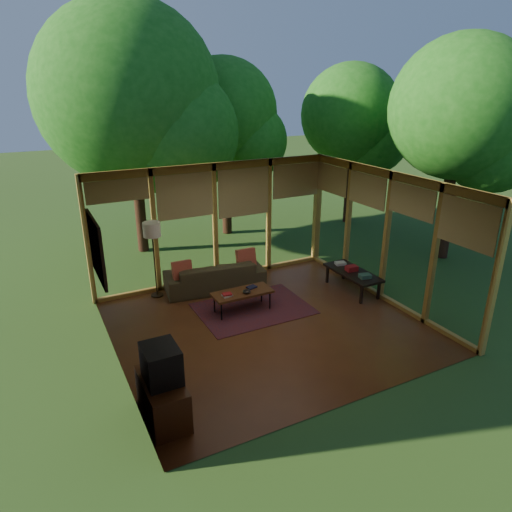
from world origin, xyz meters
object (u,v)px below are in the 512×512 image
television (161,364)px  side_console (353,273)px  media_cabinet (163,399)px  coffee_table (242,293)px  sofa (215,276)px  floor_lamp (152,234)px

television → side_console: television is taller
media_cabinet → side_console: (4.87, 2.09, 0.11)m
television → side_console: 5.30m
television → coffee_table: 3.29m
sofa → media_cabinet: bearing=65.5°
floor_lamp → coffee_table: size_ratio=1.38×
media_cabinet → floor_lamp: (0.97, 3.79, 1.11)m
coffee_table → media_cabinet: bearing=-134.8°
media_cabinet → television: (0.02, 0.00, 0.55)m
sofa → television: size_ratio=3.93×
media_cabinet → side_console: 5.30m
side_console → media_cabinet: bearing=-156.8°
media_cabinet → coffee_table: size_ratio=0.83×
sofa → media_cabinet: sofa is taller
floor_lamp → side_console: 4.37m
sofa → television: 4.22m
television → side_console: size_ratio=0.39×
media_cabinet → coffee_table: 3.28m
sofa → coffee_table: size_ratio=1.80×
coffee_table → side_console: bearing=-5.2°
sofa → television: television is taller
coffee_table → floor_lamp: bearing=132.4°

